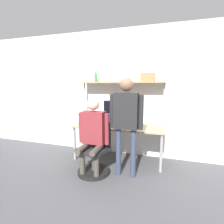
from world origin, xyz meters
The scene contains 13 objects.
ground_plane centered at (0.00, 0.00, 0.00)m, with size 12.00×12.00×0.00m, color #4C4C51.
wall_back centered at (0.00, 0.76, 1.35)m, with size 8.00×0.06×2.70m.
desk centered at (0.00, 0.37, 0.65)m, with size 1.83×0.71×0.72m.
shelf_unit centered at (0.00, 0.57, 1.39)m, with size 1.74×0.29×1.60m.
monitor centered at (-0.15, 0.60, 0.98)m, with size 0.51×0.18×0.48m.
laptop centered at (-0.26, 0.28, 0.79)m, with size 0.30×0.24×0.24m.
cell_phone centered at (-0.04, 0.23, 0.73)m, with size 0.07×0.15×0.01m.
office_chair centered at (-0.25, -0.29, 0.27)m, with size 0.59×0.59×0.90m.
person_seated centered at (-0.26, -0.33, 0.77)m, with size 0.55×0.46×1.32m.
person_standing centered at (0.29, -0.23, 1.06)m, with size 0.56×0.22×1.66m.
bottle_clear centered at (-0.01, 0.57, 1.67)m, with size 0.07×0.07×0.18m.
bottle_green centered at (-0.57, 0.57, 1.69)m, with size 0.07×0.07×0.22m.
storage_box centered at (0.53, 0.57, 1.68)m, with size 0.26×0.22×0.17m.
Camera 1 is at (0.93, -2.96, 1.54)m, focal length 28.00 mm.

